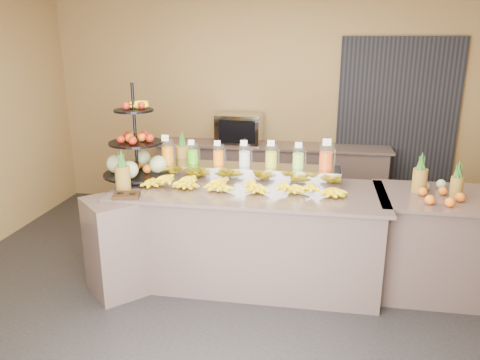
% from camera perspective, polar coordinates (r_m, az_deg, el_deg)
% --- Properties ---
extents(ground, '(6.00, 6.00, 0.00)m').
position_cam_1_polar(ground, '(4.45, 0.43, -13.79)').
color(ground, black).
rests_on(ground, ground).
extents(room_envelope, '(6.04, 5.02, 2.82)m').
position_cam_1_polar(room_envelope, '(4.60, 4.43, 11.90)').
color(room_envelope, olive).
rests_on(room_envelope, ground).
extents(buffet_counter, '(2.75, 1.25, 0.93)m').
position_cam_1_polar(buffet_counter, '(4.49, -0.49, -6.86)').
color(buffet_counter, '#876A62').
rests_on(buffet_counter, ground).
extents(right_counter, '(1.08, 0.88, 0.93)m').
position_cam_1_polar(right_counter, '(4.68, 22.45, -7.14)').
color(right_counter, '#876A62').
rests_on(right_counter, ground).
extents(back_ledge, '(3.10, 0.55, 0.93)m').
position_cam_1_polar(back_ledge, '(6.33, 3.70, 0.26)').
color(back_ledge, '#876A62').
rests_on(back_ledge, ground).
extents(pitcher_tray, '(1.85, 0.30, 0.15)m').
position_cam_1_polar(pitcher_tray, '(4.60, 0.56, 0.87)').
color(pitcher_tray, gray).
rests_on(pitcher_tray, buffet_counter).
extents(juice_pitcher_orange_a, '(0.12, 0.13, 0.30)m').
position_cam_1_polar(juice_pitcher_orange_a, '(4.73, -8.82, 3.35)').
color(juice_pitcher_orange_a, silver).
rests_on(juice_pitcher_orange_a, pitcher_tray).
extents(juice_pitcher_green, '(0.11, 0.11, 0.26)m').
position_cam_1_polar(juice_pitcher_green, '(4.66, -5.77, 3.08)').
color(juice_pitcher_green, silver).
rests_on(juice_pitcher_green, pitcher_tray).
extents(juice_pitcher_orange_b, '(0.11, 0.11, 0.26)m').
position_cam_1_polar(juice_pitcher_orange_b, '(4.60, -2.64, 2.97)').
color(juice_pitcher_orange_b, silver).
rests_on(juice_pitcher_orange_b, pitcher_tray).
extents(juice_pitcher_milk, '(0.11, 0.12, 0.27)m').
position_cam_1_polar(juice_pitcher_milk, '(4.55, 0.57, 2.90)').
color(juice_pitcher_milk, silver).
rests_on(juice_pitcher_milk, pitcher_tray).
extents(juice_pitcher_lemon, '(0.12, 0.12, 0.28)m').
position_cam_1_polar(juice_pitcher_lemon, '(4.52, 3.83, 2.80)').
color(juice_pitcher_lemon, silver).
rests_on(juice_pitcher_lemon, pitcher_tray).
extents(juice_pitcher_lime, '(0.11, 0.12, 0.27)m').
position_cam_1_polar(juice_pitcher_lime, '(4.50, 7.12, 2.61)').
color(juice_pitcher_lime, silver).
rests_on(juice_pitcher_lime, pitcher_tray).
extents(juice_pitcher_orange_c, '(0.13, 0.14, 0.32)m').
position_cam_1_polar(juice_pitcher_orange_c, '(4.50, 10.44, 2.64)').
color(juice_pitcher_orange_c, silver).
rests_on(juice_pitcher_orange_c, pitcher_tray).
extents(banana_heap, '(1.93, 0.17, 0.16)m').
position_cam_1_polar(banana_heap, '(4.31, -0.19, -0.22)').
color(banana_heap, yellow).
rests_on(banana_heap, buffet_counter).
extents(fruit_stand, '(0.84, 0.84, 0.95)m').
position_cam_1_polar(fruit_stand, '(4.70, -11.96, 2.93)').
color(fruit_stand, black).
rests_on(fruit_stand, buffet_counter).
extents(condiment_caddy, '(0.26, 0.22, 0.03)m').
position_cam_1_polar(condiment_caddy, '(4.24, -13.67, -1.84)').
color(condiment_caddy, black).
rests_on(condiment_caddy, buffet_counter).
extents(pineapple_left_a, '(0.14, 0.14, 0.39)m').
position_cam_1_polar(pineapple_left_a, '(4.39, -14.11, 0.52)').
color(pineapple_left_a, brown).
rests_on(pineapple_left_a, buffet_counter).
extents(pineapple_left_b, '(0.15, 0.15, 0.43)m').
position_cam_1_polar(pineapple_left_b, '(4.93, -6.97, 2.93)').
color(pineapple_left_b, brown).
rests_on(pineapple_left_b, buffet_counter).
extents(right_fruit_pile, '(0.41, 0.39, 0.21)m').
position_cam_1_polar(right_fruit_pile, '(4.46, 22.93, -1.10)').
color(right_fruit_pile, brown).
rests_on(right_fruit_pile, right_counter).
extents(oven_warmer, '(0.61, 0.44, 0.39)m').
position_cam_1_polar(oven_warmer, '(6.23, -0.05, 6.27)').
color(oven_warmer, gray).
rests_on(oven_warmer, back_ledge).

